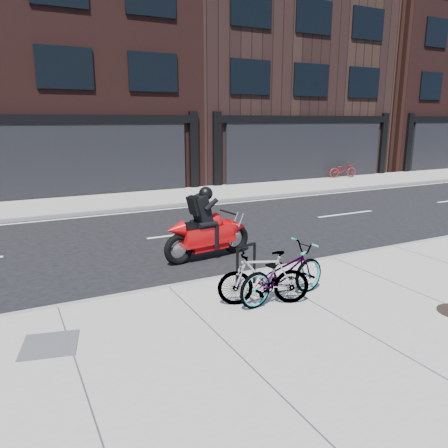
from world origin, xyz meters
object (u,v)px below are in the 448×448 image
bike_rack (246,262)px  bicycle_front (283,273)px  motorcycle (212,229)px  utility_grate (50,345)px  bicycle_far (343,170)px  bicycle_rear (264,278)px

bike_rack → bicycle_front: (0.25, -0.85, 0.01)m
motorcycle → utility_grate: 4.97m
bicycle_front → utility_grate: (-3.85, 0.14, -0.49)m
bicycle_far → utility_grate: size_ratio=2.15×
bicycle_far → bicycle_front: bearing=145.9°
motorcycle → bike_rack: bearing=-106.3°
bicycle_far → bicycle_rear: bearing=145.1°
bike_rack → bicycle_front: bearing=-73.7°
motorcycle → bicycle_far: bearing=29.4°
bike_rack → utility_grate: 3.70m
bike_rack → motorcycle: motorcycle is taller
motorcycle → bicycle_far: 15.45m
bicycle_rear → motorcycle: (0.50, 3.13, 0.10)m
bicycle_front → bicycle_rear: bicycle_front is taller
bike_rack → utility_grate: bearing=-168.7°
bicycle_front → motorcycle: (0.10, 3.11, 0.08)m
bicycle_far → utility_grate: bicycle_far is taller
bike_rack → bicycle_far: (12.70, 11.54, -0.06)m
bicycle_front → motorcycle: size_ratio=0.81×
utility_grate → bicycle_rear: bearing=-2.6°
bicycle_rear → utility_grate: bicycle_rear is taller
bike_rack → utility_grate: (-3.59, -0.72, -0.48)m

